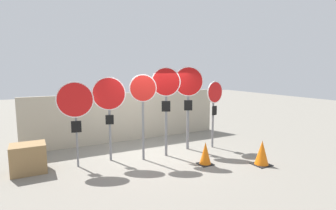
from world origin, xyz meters
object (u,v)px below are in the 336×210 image
Objects in this scene: stop_sign_5 at (214,100)px; traffic_cone_0 at (262,153)px; stop_sign_4 at (188,92)px; traffic_cone_1 at (205,153)px; storage_crate at (28,158)px; stop_sign_2 at (143,97)px; stop_sign_0 at (75,104)px; stop_sign_3 at (166,93)px; stop_sign_1 at (109,100)px.

traffic_cone_0 is at bearing -97.77° from stop_sign_5.
stop_sign_4 reaches higher than traffic_cone_0.
storage_crate is at bearing 159.20° from traffic_cone_1.
traffic_cone_0 is at bearing -21.81° from stop_sign_2.
stop_sign_0 is at bearing 164.64° from stop_sign_5.
stop_sign_4 is 4.86m from storage_crate.
traffic_cone_1 is (-1.34, 0.76, -0.03)m from traffic_cone_0.
stop_sign_3 is at bearing -138.55° from stop_sign_4.
stop_sign_4 is at bearing 45.45° from stop_sign_3.
stop_sign_3 is 3.91× the size of traffic_cone_0.
traffic_cone_1 is 0.76× the size of storage_crate.
traffic_cone_1 is at bearing -13.81° from stop_sign_0.
traffic_cone_1 is (3.15, -1.42, -1.39)m from stop_sign_0.
stop_sign_1 is 3.51× the size of traffic_cone_0.
storage_crate is at bearing 179.82° from stop_sign_0.
stop_sign_0 is 2.54m from stop_sign_3.
stop_sign_4 is at bearing 77.61° from traffic_cone_1.
stop_sign_0 is 1.78m from storage_crate.
stop_sign_0 is at bearing -156.52° from stop_sign_3.
stop_sign_5 reaches higher than storage_crate.
stop_sign_4 is (2.54, -0.11, 0.13)m from stop_sign_1.
traffic_cone_1 is (1.37, -1.12, -1.53)m from stop_sign_2.
stop_sign_2 is 0.74m from stop_sign_3.
stop_sign_2 is 0.93× the size of stop_sign_3.
stop_sign_0 is 1.81m from stop_sign_2.
stop_sign_0 is at bearing -154.47° from stop_sign_4.
stop_sign_1 is 1.08× the size of stop_sign_5.
stop_sign_3 is at bearing 4.05° from stop_sign_0.
stop_sign_4 reaches higher than stop_sign_5.
storage_crate is (-5.65, 2.39, 0.03)m from traffic_cone_0.
stop_sign_2 is 3.62m from traffic_cone_0.
storage_crate is at bearing -177.27° from stop_sign_2.
traffic_cone_0 is 6.14m from storage_crate.
stop_sign_5 is 3.26× the size of traffic_cone_0.
stop_sign_3 is (0.74, 0.02, 0.07)m from stop_sign_2.
stop_sign_1 is 2.54m from stop_sign_4.
traffic_cone_0 is at bearing -38.40° from stop_sign_4.
stop_sign_1 is at bearing 15.89° from stop_sign_0.
stop_sign_1 is at bearing -163.12° from stop_sign_3.
stop_sign_5 is at bearing 12.30° from stop_sign_4.
stop_sign_5 is at bearing 7.35° from stop_sign_0.
stop_sign_0 is 0.86× the size of stop_sign_3.
stop_sign_1 is 0.90× the size of stop_sign_3.
traffic_cone_1 is at bearing -31.10° from stop_sign_3.
stop_sign_3 reaches higher than stop_sign_1.
stop_sign_1 is at bearing 147.68° from traffic_cone_0.
stop_sign_3 is 0.99× the size of stop_sign_4.
storage_crate is (-1.16, 0.22, -1.33)m from stop_sign_0.
traffic_cone_1 is 4.61m from storage_crate.
traffic_cone_0 is (2.71, -1.87, -1.50)m from stop_sign_2.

